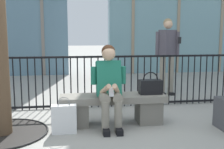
{
  "coord_description": "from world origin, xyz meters",
  "views": [
    {
      "loc": [
        -0.62,
        -4.02,
        1.36
      ],
      "look_at": [
        0.0,
        0.1,
        0.75
      ],
      "focal_mm": 44.09,
      "sensor_mm": 36.0,
      "label": 1
    }
  ],
  "objects_px": {
    "seated_person_with_phone": "(109,84)",
    "shopping_bag": "(64,119)",
    "handbag_on_bench": "(150,86)",
    "stone_bench": "(113,106)",
    "bystander_at_railing": "(167,51)"
  },
  "relations": [
    {
      "from": "seated_person_with_phone",
      "to": "handbag_on_bench",
      "type": "bearing_deg",
      "value": 10.28
    },
    {
      "from": "handbag_on_bench",
      "to": "bystander_at_railing",
      "type": "relative_size",
      "value": 0.2
    },
    {
      "from": "seated_person_with_phone",
      "to": "bystander_at_railing",
      "type": "xyz_separation_m",
      "value": [
        1.59,
        2.0,
        0.35
      ]
    },
    {
      "from": "bystander_at_railing",
      "to": "stone_bench",
      "type": "bearing_deg",
      "value": -129.03
    },
    {
      "from": "seated_person_with_phone",
      "to": "bystander_at_railing",
      "type": "height_order",
      "value": "bystander_at_railing"
    },
    {
      "from": "stone_bench",
      "to": "bystander_at_railing",
      "type": "distance_m",
      "value": 2.52
    },
    {
      "from": "shopping_bag",
      "to": "stone_bench",
      "type": "bearing_deg",
      "value": 22.04
    },
    {
      "from": "stone_bench",
      "to": "seated_person_with_phone",
      "type": "bearing_deg",
      "value": -119.89
    },
    {
      "from": "seated_person_with_phone",
      "to": "handbag_on_bench",
      "type": "xyz_separation_m",
      "value": [
        0.65,
        0.12,
        -0.08
      ]
    },
    {
      "from": "seated_person_with_phone",
      "to": "shopping_bag",
      "type": "xyz_separation_m",
      "value": [
        -0.66,
        -0.17,
        -0.45
      ]
    },
    {
      "from": "shopping_bag",
      "to": "bystander_at_railing",
      "type": "height_order",
      "value": "bystander_at_railing"
    },
    {
      "from": "seated_person_with_phone",
      "to": "shopping_bag",
      "type": "relative_size",
      "value": 2.42
    },
    {
      "from": "stone_bench",
      "to": "handbag_on_bench",
      "type": "xyz_separation_m",
      "value": [
        0.58,
        -0.01,
        0.3
      ]
    },
    {
      "from": "handbag_on_bench",
      "to": "stone_bench",
      "type": "bearing_deg",
      "value": 179.01
    },
    {
      "from": "shopping_bag",
      "to": "handbag_on_bench",
      "type": "bearing_deg",
      "value": 12.29
    }
  ]
}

